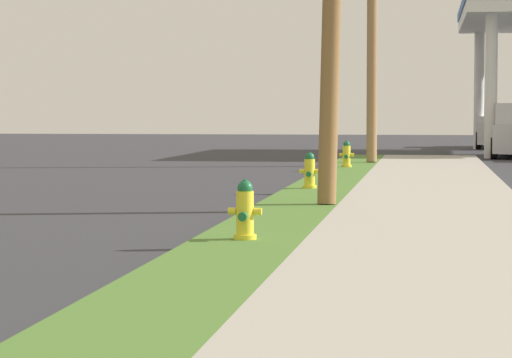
{
  "coord_description": "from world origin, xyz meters",
  "views": [
    {
      "loc": [
        2.9,
        -2.18,
        1.72
      ],
      "look_at": [
        0.54,
        13.91,
        0.76
      ],
      "focal_mm": 82.13,
      "sensor_mm": 36.0,
      "label": 1
    }
  ],
  "objects": [
    {
      "name": "fire_hydrant_second",
      "position": [
        0.67,
        12.11,
        0.45
      ],
      "size": [
        0.42,
        0.38,
        0.74
      ],
      "color": "yellow",
      "rests_on": "grass_verge"
    },
    {
      "name": "fire_hydrant_fourth",
      "position": [
        0.65,
        30.8,
        0.45
      ],
      "size": [
        0.42,
        0.37,
        0.74
      ],
      "color": "yellow",
      "rests_on": "grass_verge"
    },
    {
      "name": "truck_white_at_far_bay",
      "position": [
        6.19,
        52.35,
        0.91
      ],
      "size": [
        2.37,
        5.49,
        1.97
      ],
      "color": "white",
      "rests_on": "ground"
    },
    {
      "name": "fire_hydrant_third",
      "position": [
        0.51,
        21.7,
        0.45
      ],
      "size": [
        0.42,
        0.37,
        0.74
      ],
      "color": "yellow",
      "rests_on": "grass_verge"
    }
  ]
}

